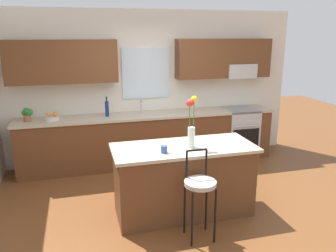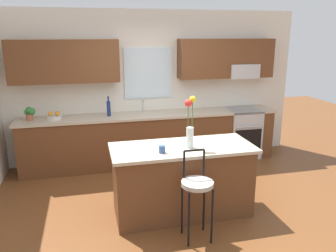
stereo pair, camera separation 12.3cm
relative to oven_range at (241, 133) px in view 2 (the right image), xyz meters
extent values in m
plane|color=brown|center=(-1.73, -1.68, -0.46)|extent=(14.00, 14.00, 0.00)
cube|color=silver|center=(-1.73, 0.38, 0.89)|extent=(5.60, 0.12, 2.70)
cube|color=brown|center=(-3.15, 0.15, 1.39)|extent=(1.77, 0.34, 0.70)
cube|color=brown|center=(-0.32, 0.15, 1.39)|extent=(1.77, 0.34, 0.70)
cube|color=silver|center=(-1.73, 0.31, 1.14)|extent=(0.87, 0.03, 0.90)
cube|color=#B7BABC|center=(0.00, 0.12, 1.16)|extent=(0.56, 0.36, 0.26)
cube|color=brown|center=(-1.73, 0.02, -0.02)|extent=(4.50, 0.60, 0.88)
cube|color=#BCAD93|center=(-1.73, 0.02, 0.44)|extent=(4.56, 0.64, 0.04)
cube|color=#B7BABC|center=(-1.86, 0.02, 0.39)|extent=(0.54, 0.38, 0.11)
cylinder|color=#B7BABC|center=(-1.86, 0.18, 0.57)|extent=(0.02, 0.02, 0.22)
cylinder|color=#B7BABC|center=(-1.86, 0.12, 0.68)|extent=(0.02, 0.12, 0.02)
cube|color=#B7BABC|center=(0.00, 0.00, 0.00)|extent=(0.60, 0.60, 0.92)
cube|color=black|center=(0.00, -0.29, -0.06)|extent=(0.52, 0.02, 0.40)
cylinder|color=#B7BABC|center=(0.00, -0.33, 0.20)|extent=(0.50, 0.02, 0.02)
cube|color=brown|center=(-1.70, -1.83, -0.02)|extent=(1.73, 0.69, 0.88)
cube|color=#BCAD93|center=(-1.70, -1.83, 0.44)|extent=(1.81, 0.77, 0.04)
cylinder|color=black|center=(-1.83, -2.57, -0.13)|extent=(0.02, 0.02, 0.66)
cylinder|color=black|center=(-1.56, -2.57, -0.13)|extent=(0.02, 0.02, 0.66)
cylinder|color=black|center=(-1.83, -2.30, -0.13)|extent=(0.02, 0.02, 0.66)
cylinder|color=black|center=(-1.56, -2.30, -0.13)|extent=(0.02, 0.02, 0.66)
cylinder|color=#B2ADA3|center=(-1.70, -2.44, 0.23)|extent=(0.36, 0.36, 0.05)
cylinder|color=black|center=(-1.82, -2.30, 0.41)|extent=(0.02, 0.02, 0.32)
cylinder|color=black|center=(-1.58, -2.30, 0.41)|extent=(0.02, 0.02, 0.32)
cylinder|color=black|center=(-1.70, -2.30, 0.57)|extent=(0.23, 0.02, 0.02)
cylinder|color=silver|center=(-1.62, -1.89, 0.59)|extent=(0.09, 0.09, 0.26)
cylinder|color=#3D722D|center=(-1.59, -1.88, 0.80)|extent=(0.01, 0.01, 0.53)
sphere|color=yellow|center=(-1.59, -1.88, 1.07)|extent=(0.08, 0.08, 0.08)
cylinder|color=#3D722D|center=(-1.65, -1.89, 0.78)|extent=(0.01, 0.01, 0.49)
sphere|color=red|center=(-1.65, -1.89, 1.03)|extent=(0.09, 0.09, 0.09)
cylinder|color=#33518C|center=(-2.00, -2.00, 0.51)|extent=(0.08, 0.08, 0.09)
cylinder|color=silver|center=(-3.38, 0.02, 0.49)|extent=(0.24, 0.24, 0.06)
sphere|color=orange|center=(-3.32, 0.02, 0.56)|extent=(0.07, 0.07, 0.07)
sphere|color=orange|center=(-3.43, 0.02, 0.56)|extent=(0.07, 0.07, 0.07)
cylinder|color=navy|center=(-2.48, 0.02, 0.59)|extent=(0.06, 0.06, 0.26)
cylinder|color=navy|center=(-2.48, 0.02, 0.76)|extent=(0.03, 0.03, 0.07)
cylinder|color=black|center=(-2.48, 0.02, 0.80)|extent=(0.03, 0.03, 0.02)
cylinder|color=#9E5B3D|center=(-3.76, 0.02, 0.52)|extent=(0.11, 0.11, 0.11)
sphere|color=#2D7A33|center=(-3.76, 0.02, 0.63)|extent=(0.11, 0.11, 0.11)
sphere|color=#2D7A33|center=(-3.80, 0.03, 0.60)|extent=(0.08, 0.08, 0.08)
sphere|color=#2D7A33|center=(-3.72, 0.01, 0.61)|extent=(0.12, 0.12, 0.12)
camera|label=1|loc=(-2.95, -5.70, 1.84)|focal=36.35mm
camera|label=2|loc=(-2.83, -5.73, 1.84)|focal=36.35mm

